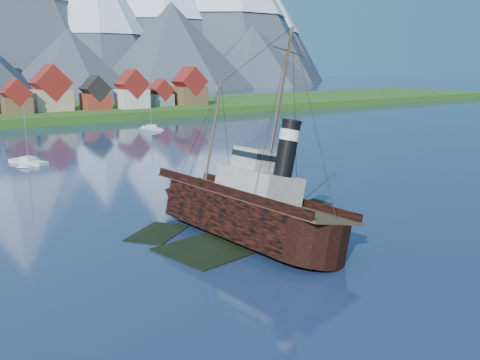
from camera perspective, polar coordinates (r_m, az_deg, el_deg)
ground at (r=65.27m, az=0.73°, el=-5.57°), size 1400.00×1400.00×0.00m
shoal at (r=68.04m, az=0.82°, el=-5.13°), size 31.71×21.24×1.14m
tugboat_wreck at (r=64.11m, az=-0.82°, el=-2.87°), size 7.62×32.83×26.02m
sailboat_c at (r=118.15m, az=-21.64°, el=1.75°), size 5.88×9.74×12.32m
sailboat_e at (r=171.69m, az=-9.42°, el=5.44°), size 4.29×10.88×12.29m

